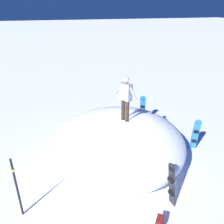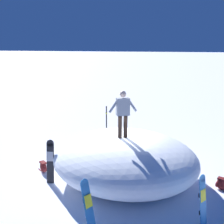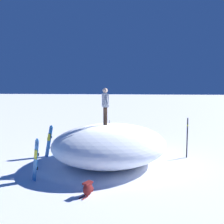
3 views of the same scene
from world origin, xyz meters
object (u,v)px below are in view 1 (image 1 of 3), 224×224
at_px(snowboard_primary_upright, 143,109).
at_px(backpack_far, 160,224).
at_px(trail_marker_pole, 17,187).
at_px(snowboarder_standing, 126,96).
at_px(snowboard_secondary_upright, 171,184).
at_px(backpack_near, 95,118).
at_px(snowboard_tertiary_upright, 195,134).

bearing_deg(snowboard_primary_upright, backpack_far, -113.37).
bearing_deg(trail_marker_pole, snowboarder_standing, 19.44).
bearing_deg(snowboard_secondary_upright, backpack_near, 94.54).
bearing_deg(snowboarder_standing, snowboard_primary_upright, 49.93).
distance_m(snowboarder_standing, snowboard_secondary_upright, 3.23).
bearing_deg(backpack_far, snowboarder_standing, 83.81).
bearing_deg(snowboard_primary_upright, backpack_near, 157.07).
height_order(snowboard_tertiary_upright, backpack_near, snowboard_tertiary_upright).
height_order(snowboard_primary_upright, snowboard_tertiary_upright, snowboard_primary_upright).
distance_m(snowboarder_standing, trail_marker_pole, 4.40).
relative_size(backpack_far, trail_marker_pole, 0.27).
bearing_deg(snowboard_primary_upright, snowboard_secondary_upright, -108.99).
relative_size(snowboard_tertiary_upright, backpack_far, 2.97).
xyz_separation_m(backpack_far, trail_marker_pole, (-3.48, 1.86, 0.82)).
relative_size(snowboard_tertiary_upright, trail_marker_pole, 0.79).
xyz_separation_m(snowboarder_standing, snowboard_secondary_upright, (0.37, -2.60, -1.89)).
bearing_deg(snowboard_primary_upright, snowboarder_standing, -130.07).
xyz_separation_m(snowboard_tertiary_upright, backpack_far, (-3.32, -2.73, -0.59)).
distance_m(snowboarder_standing, snowboard_primary_upright, 3.83).
distance_m(snowboard_tertiary_upright, backpack_near, 5.07).
distance_m(snowboard_tertiary_upright, backpack_far, 4.34).
bearing_deg(snowboard_secondary_upright, snowboard_primary_upright, 71.01).
bearing_deg(backpack_near, trail_marker_pole, -127.50).
bearing_deg(snowboard_secondary_upright, snowboarder_standing, 98.11).
height_order(snowboard_secondary_upright, snowboard_tertiary_upright, snowboard_secondary_upright).
relative_size(snowboard_secondary_upright, backpack_far, 3.06).
bearing_deg(backpack_near, snowboard_primary_upright, -22.93).
xyz_separation_m(snowboarder_standing, backpack_far, (-0.35, -3.22, -2.50)).
xyz_separation_m(snowboarder_standing, backpack_near, (-0.11, 3.49, -2.48)).
distance_m(snowboarder_standing, backpack_far, 4.09).
height_order(snowboard_tertiary_upright, trail_marker_pole, trail_marker_pole).
bearing_deg(trail_marker_pole, backpack_far, -28.12).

